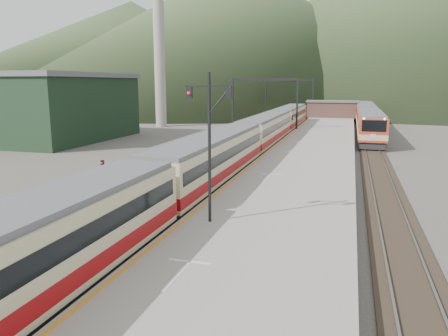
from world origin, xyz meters
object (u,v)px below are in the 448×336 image
(main_train, at_px, (246,143))
(worker, at_px, (7,248))
(second_train, at_px, (366,114))
(signal_mast, at_px, (209,132))

(main_train, distance_m, worker, 25.19)
(main_train, xyz_separation_m, second_train, (11.50, 41.86, 0.10))
(second_train, relative_size, worker, 39.52)
(main_train, xyz_separation_m, worker, (-3.99, -24.85, -1.19))
(main_train, relative_size, worker, 49.92)
(main_train, relative_size, signal_mast, 11.59)
(signal_mast, distance_m, worker, 9.64)
(main_train, distance_m, second_train, 43.41)
(signal_mast, bearing_deg, worker, -144.99)
(signal_mast, bearing_deg, main_train, 98.72)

